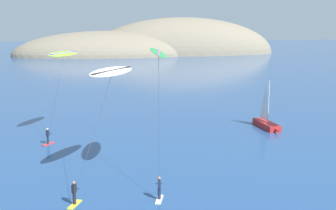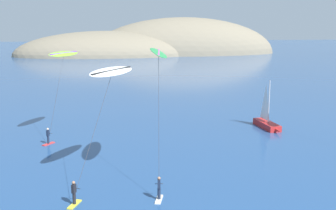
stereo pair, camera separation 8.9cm
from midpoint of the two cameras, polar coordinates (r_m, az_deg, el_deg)
headland_island at (r=173.03m, az=-1.75°, el=6.87°), size 106.42×38.69×29.95m
sailboat_near at (r=50.92m, az=13.29°, el=-2.38°), size 1.67×5.93×5.70m
kitesurfer_lime at (r=46.40m, az=-14.20°, el=5.88°), size 4.11×7.00×9.27m
kitesurfer_white at (r=32.24m, az=-7.98°, el=3.45°), size 5.59×8.66×8.86m
kitesurfer_green at (r=31.85m, az=-1.36°, el=5.89°), size 2.26×8.27×10.35m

